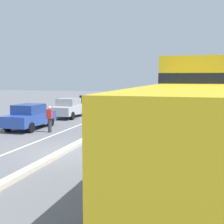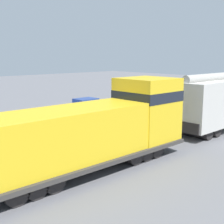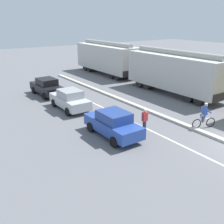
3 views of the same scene
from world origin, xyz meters
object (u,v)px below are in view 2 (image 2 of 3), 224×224
(parked_car_blue, at_px, (87,107))
(cyclist, at_px, (110,121))
(locomotive, at_px, (98,131))
(parked_car_silver, at_px, (135,101))
(parked_car_black, at_px, (165,96))
(hopper_car_lead, at_px, (223,101))
(pedestrian_by_cars, at_px, (93,111))

(parked_car_blue, distance_m, cyclist, 6.14)
(locomotive, height_order, parked_car_blue, locomotive)
(parked_car_silver, distance_m, cyclist, 10.15)
(parked_car_blue, height_order, parked_car_black, same)
(hopper_car_lead, height_order, cyclist, hopper_car_lead)
(parked_car_black, bearing_deg, hopper_car_lead, -32.28)
(hopper_car_lead, xyz_separation_m, parked_car_blue, (-10.44, -4.63, -1.26))
(locomotive, relative_size, parked_car_silver, 2.76)
(locomotive, bearing_deg, parked_car_black, 118.83)
(parked_car_silver, height_order, pedestrian_by_cars, same)
(cyclist, distance_m, pedestrian_by_cars, 4.13)
(parked_car_silver, xyz_separation_m, pedestrian_by_cars, (1.73, -6.93, 0.03))
(parked_car_silver, relative_size, cyclist, 2.45)
(parked_car_black, xyz_separation_m, pedestrian_by_cars, (1.66, -11.94, 0.03))
(parked_car_blue, distance_m, pedestrian_by_cars, 2.02)
(parked_car_black, distance_m, pedestrian_by_cars, 12.05)
(locomotive, relative_size, cyclist, 6.77)
(parked_car_black, height_order, cyclist, cyclist)
(parked_car_blue, height_order, pedestrian_by_cars, same)
(parked_car_silver, distance_m, pedestrian_by_cars, 7.14)
(parked_car_black, bearing_deg, pedestrian_by_cars, -82.07)
(parked_car_blue, relative_size, pedestrian_by_cars, 2.59)
(parked_car_black, bearing_deg, locomotive, -61.17)
(locomotive, xyz_separation_m, parked_car_blue, (-10.44, 7.52, -0.98))
(locomotive, distance_m, hopper_car_lead, 12.16)
(hopper_car_lead, distance_m, parked_car_blue, 11.49)
(cyclist, bearing_deg, parked_car_silver, 123.15)
(hopper_car_lead, bearing_deg, pedestrian_by_cars, -147.58)
(hopper_car_lead, distance_m, cyclist, 8.59)
(locomotive, height_order, parked_car_silver, locomotive)
(hopper_car_lead, bearing_deg, parked_car_silver, 171.91)
(locomotive, distance_m, pedestrian_by_cars, 10.94)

